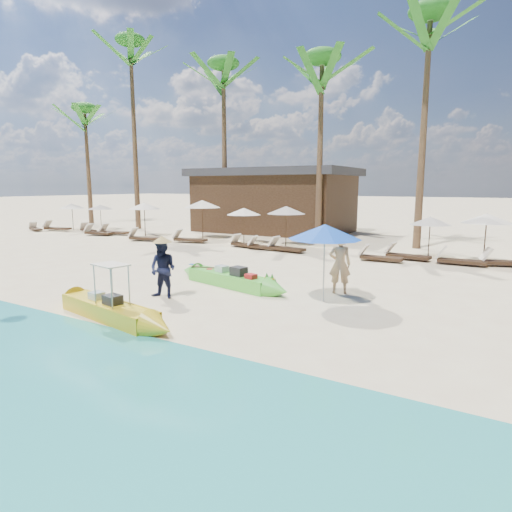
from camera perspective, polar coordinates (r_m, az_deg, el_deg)
The scene contains 35 objects.
ground at distance 11.14m, azimuth -4.06°, elevation -7.13°, with size 240.00×240.00×0.00m, color beige.
wet_sand_strip at distance 7.84m, azimuth -26.15°, elevation -15.39°, with size 240.00×4.50×0.01m, color tan.
green_canoe at distance 13.64m, azimuth -3.54°, elevation -3.07°, with size 5.22×1.48×0.67m.
yellow_canoe at distance 10.93m, azimuth -19.07°, elevation -6.76°, with size 5.20×1.22×1.36m.
tourist at distance 12.82m, azimuth 11.11°, elevation -1.05°, with size 0.64×0.42×1.76m, color tan.
vendor_green at distance 12.33m, azimuth -12.30°, elevation -1.75°, with size 0.80×0.63×1.66m, color black.
blue_umbrella at distance 11.66m, azimuth 9.17°, elevation 3.20°, with size 1.98×1.98×2.13m.
resort_parasol_0 at distance 33.80m, azimuth -23.35°, elevation 6.14°, with size 1.84×1.84×1.89m.
lounger_0_left at distance 33.99m, azimuth -27.35°, elevation 3.30°, with size 1.70×0.98×0.55m.
lounger_0_right at distance 33.45m, azimuth -25.13°, elevation 3.45°, with size 2.07×1.11×0.67m.
resort_parasol_1 at distance 33.02m, azimuth -20.06°, elevation 6.17°, with size 1.77×1.77×1.82m.
lounger_1_left at distance 31.60m, azimuth -21.53°, elevation 3.33°, with size 1.79×1.01×0.58m.
lounger_1_right at distance 29.28m, azimuth -20.43°, elevation 3.01°, with size 1.98×0.94×0.65m.
resort_parasol_2 at distance 27.91m, azimuth -14.69°, elevation 6.48°, with size 2.05×2.05×2.11m.
lounger_2_left at distance 29.26m, azimuth -18.51°, elevation 3.12°, with size 2.02×1.06×0.66m.
resort_parasol_3 at distance 25.98m, azimuth -7.20°, elevation 6.90°, with size 2.23×2.23×2.30m.
lounger_3_left at distance 25.53m, azimuth -14.74°, elevation 2.45°, with size 2.06×1.14×0.67m.
lounger_3_right at distance 24.29m, azimuth -9.02°, elevation 2.30°, with size 2.02×0.99×0.66m.
resort_parasol_4 at distance 23.45m, azimuth -1.64°, elevation 5.96°, with size 1.90×1.90×1.96m.
lounger_4_left at distance 22.08m, azimuth -1.62°, elevation 1.65°, with size 1.81×0.85×0.59m.
lounger_4_right at distance 21.25m, azimuth 1.01°, elevation 1.36°, with size 1.79×0.65×0.60m.
resort_parasol_5 at distance 22.55m, azimuth 4.05°, elevation 6.13°, with size 2.04×2.04×2.10m.
lounger_5_left at distance 20.67m, azimuth 3.87°, elevation 1.15°, with size 1.92×0.77×0.64m.
resort_parasol_6 at distance 20.11m, azimuth 22.23°, elevation 4.37°, with size 1.78×1.78×1.83m.
lounger_6_left at distance 19.52m, azimuth 19.26°, elevation 0.17°, with size 1.94×0.76×0.64m.
lounger_6_right at distance 18.75m, azimuth 15.99°, elevation -0.06°, with size 1.82×0.60×0.62m.
resort_parasol_7 at distance 19.67m, azimuth 28.42°, elevation 4.44°, with size 2.00×2.00×2.06m.
lounger_7_left at distance 19.00m, azimuth 25.36°, elevation -0.45°, with size 1.91×0.62×0.65m.
lounger_7_right at distance 19.48m, azimuth 30.14°, elevation -0.59°, with size 2.01×1.12×0.65m.
palm_0 at distance 39.46m, azimuth -21.79°, elevation 15.93°, with size 2.08×2.08×9.90m.
palm_1 at distance 33.78m, azimuth -16.25°, elevation 22.12°, with size 2.08×2.08×13.60m.
palm_2 at distance 29.65m, azimuth -4.34°, elevation 21.06°, with size 2.08×2.08×11.33m.
palm_3 at distance 25.49m, azimuth 8.73°, elevation 21.53°, with size 2.08×2.08×10.52m.
palm_4 at distance 23.97m, azimuth 21.99°, elevation 23.94°, with size 2.08×2.08×11.70m.
pavilion_west at distance 29.83m, azimuth 2.42°, elevation 7.50°, with size 10.80×6.60×4.30m.
Camera 1 is at (6.10, -8.77, 3.16)m, focal length 30.00 mm.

